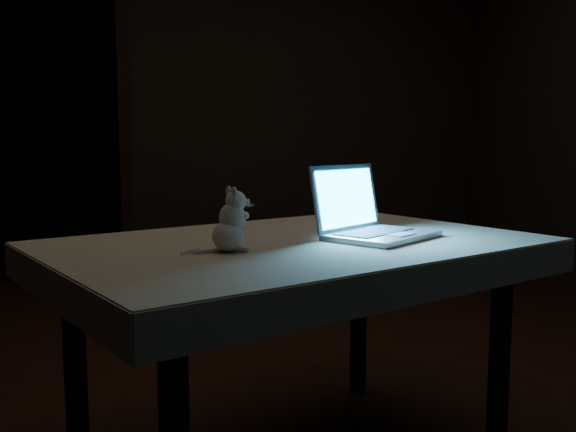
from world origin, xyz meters
name	(u,v)px	position (x,y,z in m)	size (l,w,h in m)	color
floor	(300,391)	(0.00, 0.00, 0.00)	(5.00, 5.00, 0.00)	black
back_wall	(206,102)	(0.00, 2.50, 1.30)	(4.50, 0.04, 2.60)	black
doorway	(54,133)	(-1.10, 2.50, 1.06)	(1.06, 0.36, 2.13)	black
table	(295,357)	(-0.19, -0.58, 0.36)	(1.33, 0.85, 0.71)	black
tablecloth	(289,260)	(-0.22, -0.63, 0.67)	(1.43, 0.95, 0.10)	beige
laptop	(383,202)	(0.08, -0.61, 0.83)	(0.33, 0.29, 0.22)	#A4A3A8
plush_mouse	(228,220)	(-0.42, -0.71, 0.81)	(0.13, 0.13, 0.17)	white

